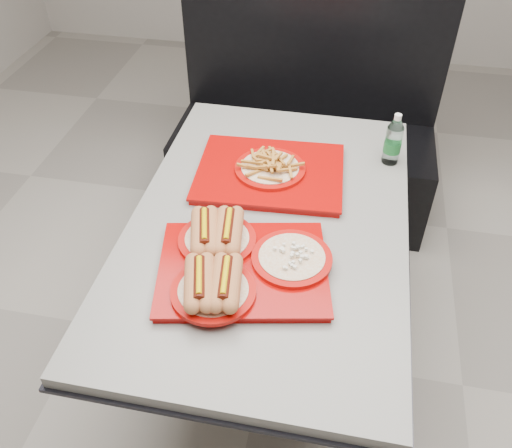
% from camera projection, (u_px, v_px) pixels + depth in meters
% --- Properties ---
extents(ground, '(6.00, 6.00, 0.00)m').
position_uv_depth(ground, '(266.00, 353.00, 2.28)').
color(ground, gray).
rests_on(ground, ground).
extents(diner_table, '(0.92, 1.42, 0.75)m').
position_uv_depth(diner_table, '(268.00, 254.00, 1.89)').
color(diner_table, black).
rests_on(diner_table, ground).
extents(booth_bench, '(1.30, 0.57, 1.35)m').
position_uv_depth(booth_bench, '(305.00, 134.00, 2.82)').
color(booth_bench, black).
rests_on(booth_bench, ground).
extents(tray_near, '(0.56, 0.47, 0.11)m').
position_uv_depth(tray_near, '(236.00, 262.00, 1.58)').
color(tray_near, '#9B0604').
rests_on(tray_near, diner_table).
extents(tray_far, '(0.54, 0.44, 0.10)m').
position_uv_depth(tray_far, '(270.00, 170.00, 1.94)').
color(tray_far, '#9B0604').
rests_on(tray_far, diner_table).
extents(water_bottle, '(0.06, 0.06, 0.20)m').
position_uv_depth(water_bottle, '(393.00, 142.00, 1.97)').
color(water_bottle, silver).
rests_on(water_bottle, diner_table).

